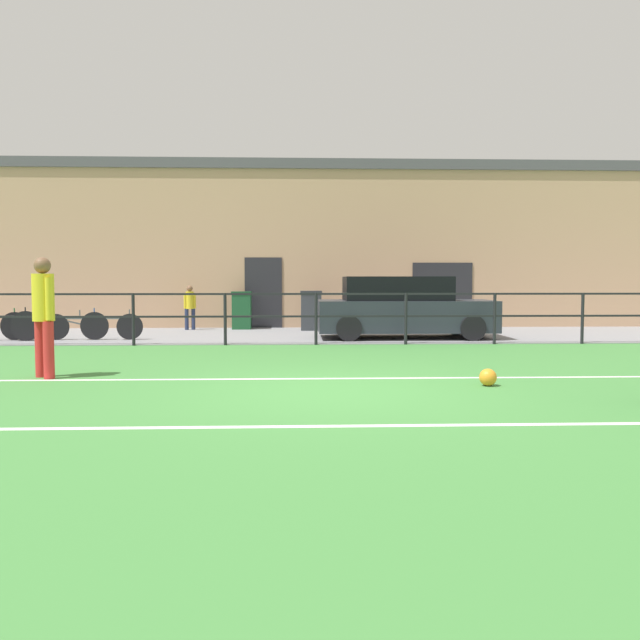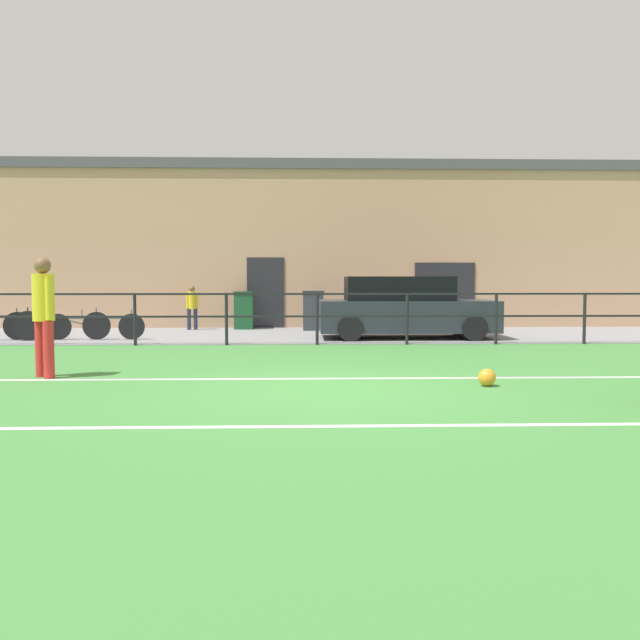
% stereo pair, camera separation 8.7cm
% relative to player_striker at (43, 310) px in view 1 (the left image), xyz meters
% --- Properties ---
extents(ground, '(60.00, 44.00, 0.04)m').
position_rel_player_striker_xyz_m(ground, '(4.14, -1.29, -1.02)').
color(ground, '#42843D').
extents(field_line_touchline, '(36.00, 0.11, 0.00)m').
position_rel_player_striker_xyz_m(field_line_touchline, '(4.14, -0.24, -1.00)').
color(field_line_touchline, white).
rests_on(field_line_touchline, ground).
extents(field_line_hash, '(36.00, 0.11, 0.00)m').
position_rel_player_striker_xyz_m(field_line_hash, '(4.14, -3.33, -1.00)').
color(field_line_hash, white).
rests_on(field_line_hash, ground).
extents(pavement_strip, '(48.00, 5.00, 0.02)m').
position_rel_player_striker_xyz_m(pavement_strip, '(4.14, 7.21, -0.99)').
color(pavement_strip, gray).
rests_on(pavement_strip, ground).
extents(perimeter_fence, '(36.07, 0.07, 1.15)m').
position_rel_player_striker_xyz_m(perimeter_fence, '(4.14, 4.71, -0.25)').
color(perimeter_fence, black).
rests_on(perimeter_fence, ground).
extents(clubhouse_facade, '(28.00, 2.56, 5.00)m').
position_rel_player_striker_xyz_m(clubhouse_facade, '(4.14, 10.91, 1.51)').
color(clubhouse_facade, tan).
rests_on(clubhouse_facade, ground).
extents(player_striker, '(0.38, 0.37, 1.77)m').
position_rel_player_striker_xyz_m(player_striker, '(0.00, 0.00, 0.00)').
color(player_striker, red).
rests_on(player_striker, ground).
extents(soccer_ball_match, '(0.24, 0.24, 0.24)m').
position_rel_player_striker_xyz_m(soccer_ball_match, '(6.29, -0.98, -0.88)').
color(soccer_ball_match, orange).
rests_on(soccer_ball_match, ground).
extents(spectator_child, '(0.33, 0.22, 1.26)m').
position_rel_player_striker_xyz_m(spectator_child, '(0.69, 8.96, -0.27)').
color(spectator_child, '#232D4C').
rests_on(spectator_child, pavement_strip).
extents(parked_car_red, '(4.26, 1.79, 1.50)m').
position_rel_player_striker_xyz_m(parked_car_red, '(6.31, 6.14, -0.27)').
color(parked_car_red, '#282D38').
rests_on(parked_car_red, pavement_strip).
extents(bicycle_parked_1, '(2.21, 0.04, 0.76)m').
position_rel_player_striker_xyz_m(bicycle_parked_1, '(-1.85, 5.91, -0.64)').
color(bicycle_parked_1, black).
rests_on(bicycle_parked_1, pavement_strip).
extents(bicycle_parked_2, '(2.34, 0.04, 0.72)m').
position_rel_player_striker_xyz_m(bicycle_parked_2, '(-1.11, 5.91, -0.66)').
color(bicycle_parked_2, black).
rests_on(bicycle_parked_2, pavement_strip).
extents(trash_bin_0, '(0.57, 0.48, 1.08)m').
position_rel_player_striker_xyz_m(trash_bin_0, '(2.14, 9.16, -0.44)').
color(trash_bin_0, '#194C28').
rests_on(trash_bin_0, pavement_strip).
extents(trash_bin_1, '(0.60, 0.51, 1.11)m').
position_rel_player_striker_xyz_m(trash_bin_1, '(4.13, 8.66, -0.42)').
color(trash_bin_1, '#33383D').
rests_on(trash_bin_1, pavement_strip).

